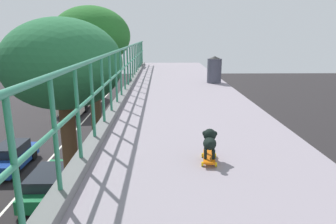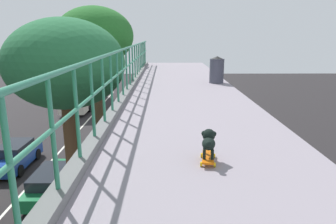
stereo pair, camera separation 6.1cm
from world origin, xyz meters
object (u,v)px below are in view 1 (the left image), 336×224
car_green_fifth (52,182)px  car_blue_sixth (11,157)px  city_bus (80,89)px  litter_bin (214,69)px  small_dog (210,140)px  toy_skateboard (209,157)px

car_green_fifth → car_blue_sixth: (-3.43, 3.08, 0.07)m
city_bus → litter_bin: (10.56, -23.52, 4.69)m
car_green_fifth → small_dog: bearing=-59.9°
car_green_fifth → city_bus: bearing=100.2°
litter_bin → toy_skateboard: bearing=-100.2°
car_blue_sixth → small_dog: small_dog is taller
city_bus → toy_skateboard: (9.45, -29.70, 4.32)m
car_blue_sixth → toy_skateboard: 17.35m
city_bus → small_dog: size_ratio=28.15×
car_blue_sixth → small_dog: bearing=-54.9°
car_green_fifth → car_blue_sixth: 4.61m
car_green_fifth → small_dog: size_ratio=12.23×
car_blue_sixth → city_bus: (-0.03, 16.24, 1.23)m
car_green_fifth → city_bus: 19.66m
litter_bin → small_dog: bearing=-100.2°
car_blue_sixth → small_dog: size_ratio=10.85×
car_blue_sixth → toy_skateboard: toy_skateboard is taller
toy_skateboard → litter_bin: bearing=79.8°
city_bus → small_dog: small_dog is taller
car_blue_sixth → city_bus: bearing=90.1°
car_blue_sixth → car_green_fifth: bearing=-41.9°
car_blue_sixth → toy_skateboard: (9.43, -13.47, 5.54)m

